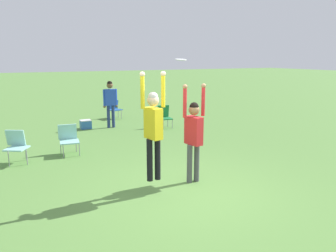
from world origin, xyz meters
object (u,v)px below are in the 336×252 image
camping_chair_0 (69,138)px  person_spectator_near (110,99)px  camping_chair_2 (114,108)px  cooler_box (86,124)px  camping_chair_1 (164,115)px  person_jumping (153,124)px  person_defending (194,131)px  frisbee (181,60)px  camping_chair_3 (16,144)px

camping_chair_0 → person_spectator_near: person_spectator_near is taller
camping_chair_2 → cooler_box: (-1.69, -1.62, -0.31)m
camping_chair_1 → person_jumping: bearing=70.1°
person_defending → cooler_box: bearing=176.3°
camping_chair_2 → frisbee: bearing=65.2°
person_defending → frisbee: size_ratio=9.48×
frisbee → person_spectator_near: size_ratio=0.13×
camping_chair_2 → camping_chair_3: size_ratio=0.93×
person_jumping → camping_chair_1: person_jumping is taller
person_jumping → camping_chair_0: (-1.01, 3.69, -0.98)m
person_spectator_near → cooler_box: 1.38m
camping_chair_2 → cooler_box: size_ratio=1.97×
camping_chair_1 → person_spectator_near: 2.22m
camping_chair_3 → person_defending: bearing=166.9°
person_spectator_near → camping_chair_2: bearing=74.1°
person_jumping → camping_chair_3: (-2.40, 3.50, -0.96)m
camping_chair_2 → person_defending: bearing=67.8°
camping_chair_1 → cooler_box: 3.12m
person_defending → frisbee: bearing=-84.4°
frisbee → camping_chair_0: 4.55m
person_spectator_near → cooler_box: bearing=169.7°
person_jumping → camping_chair_1: (3.06, 5.69, -0.97)m
person_jumping → person_spectator_near: bearing=-20.8°
person_jumping → frisbee: 1.41m
frisbee → camping_chair_2: bearing=81.6°
person_defending → cooler_box: person_defending is taller
person_jumping → frisbee: frisbee is taller
frisbee → camping_chair_1: frisbee is taller
camping_chair_0 → camping_chair_1: camping_chair_1 is taller
frisbee → person_defending: bearing=16.4°
camping_chair_1 → camping_chair_2: bearing=-59.7°
person_spectator_near → person_jumping: bearing=-94.4°
person_jumping → person_defending: bearing=-90.0°
camping_chair_1 → camping_chair_2: size_ratio=1.10×
camping_chair_2 → person_spectator_near: (-0.74, -1.89, 0.65)m
person_spectator_near → camping_chair_3: bearing=-132.8°
person_defending → frisbee: 1.59m
camping_chair_0 → person_defending: bearing=128.7°
camping_chair_2 → cooler_box: bearing=27.3°
person_defending → person_spectator_near: bearing=168.2°
camping_chair_1 → person_spectator_near: bearing=-18.9°
camping_chair_3 → cooler_box: (2.61, 3.43, -0.34)m
person_jumping → camping_chair_3: size_ratio=2.52×
frisbee → person_spectator_near: (0.51, 6.58, -1.58)m
camping_chair_1 → camping_chair_3: camping_chair_1 is taller
frisbee → camping_chair_0: bearing=114.9°
camping_chair_3 → cooler_box: size_ratio=2.12×
camping_chair_0 → cooler_box: 3.48m
camping_chair_2 → cooler_box: camping_chair_2 is taller
cooler_box → frisbee: bearing=-86.3°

